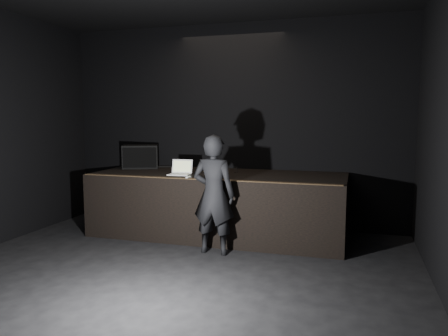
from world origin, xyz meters
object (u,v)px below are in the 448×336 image
stage_monitor (140,157)px  beer_can (182,169)px  stage_riser (218,204)px  person (214,195)px  laptop (181,171)px

stage_monitor → beer_can: (0.99, -0.50, -0.13)m
stage_riser → person: bearing=-76.2°
person → stage_riser: bearing=-73.0°
stage_riser → person: size_ratio=2.41×
laptop → person: size_ratio=0.21×
stage_monitor → laptop: 1.21m
laptop → stage_monitor: bearing=144.5°
stage_riser → laptop: bearing=-150.9°
beer_can → stage_riser: bearing=17.0°
stage_monitor → beer_can: bearing=-50.3°
beer_can → person: size_ratio=0.09×
stage_riser → stage_monitor: 1.74m
stage_riser → person: 1.03m
stage_riser → laptop: laptop is taller
person → beer_can: bearing=-41.2°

